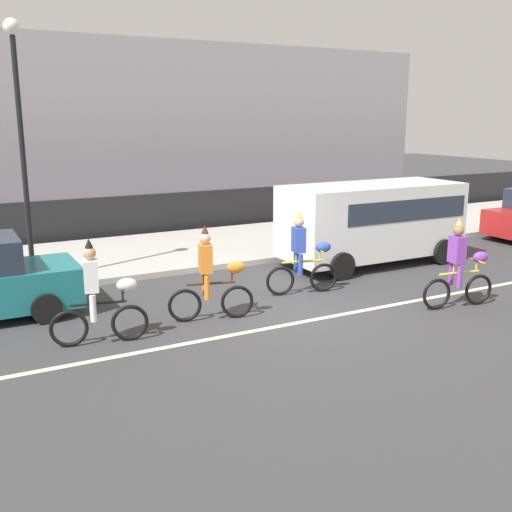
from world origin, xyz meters
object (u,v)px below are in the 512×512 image
Objects in this scene: parade_cyclist_cobalt at (303,258)px; parade_cyclist_purple at (460,269)px; parked_van_white at (374,217)px; street_lamp_post at (19,115)px; parade_cyclist_zebra at (99,298)px; parade_cyclist_orange at (212,279)px.

parade_cyclist_cobalt is 1.00× the size of parade_cyclist_purple.
parade_cyclist_purple is 0.38× the size of parked_van_white.
street_lamp_post is at bearing 167.70° from parked_van_white.
parade_cyclist_orange is at bearing 6.14° from parade_cyclist_zebra.
parade_cyclist_orange is at bearing -55.86° from street_lamp_post.
parade_cyclist_purple is at bearing -102.54° from parked_van_white.
street_lamp_post is at bearing 96.74° from parade_cyclist_zebra.
parked_van_white reaches higher than parade_cyclist_orange.
street_lamp_post reaches higher than parade_cyclist_purple.
parade_cyclist_cobalt is at bearing -32.52° from street_lamp_post.
parked_van_white is at bearing 25.35° from parade_cyclist_cobalt.
parade_cyclist_zebra is 1.00× the size of parade_cyclist_cobalt.
parade_cyclist_orange is 6.24m from parked_van_white.
parade_cyclist_cobalt is 0.38× the size of parked_van_white.
parked_van_white reaches higher than parade_cyclist_purple.
parade_cyclist_orange is 0.38× the size of parked_van_white.
parade_cyclist_cobalt is (4.83, 0.93, 0.00)m from parade_cyclist_zebra.
parked_van_white reaches higher than parade_cyclist_cobalt.
parked_van_white reaches higher than parade_cyclist_zebra.
parade_cyclist_orange is at bearing -159.02° from parked_van_white.
street_lamp_post is (-2.78, 4.10, 3.15)m from parade_cyclist_orange.
parade_cyclist_purple is at bearing -37.01° from street_lamp_post.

